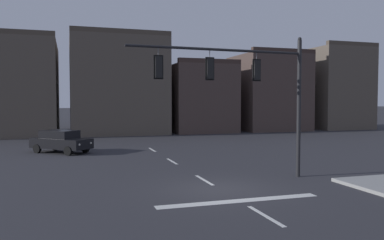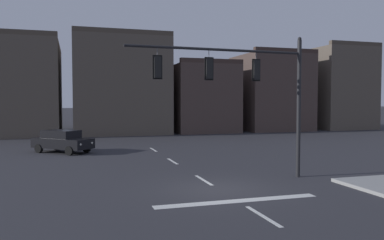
# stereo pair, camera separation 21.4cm
# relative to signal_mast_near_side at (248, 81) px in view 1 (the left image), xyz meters

# --- Properties ---
(ground_plane) EXTENTS (400.00, 400.00, 0.00)m
(ground_plane) POSITION_rel_signal_mast_near_side_xyz_m (-1.88, -1.32, -4.61)
(ground_plane) COLOR #2B2B30
(stop_bar_paint) EXTENTS (6.40, 0.50, 0.01)m
(stop_bar_paint) POSITION_rel_signal_mast_near_side_xyz_m (-1.88, -3.32, -4.61)
(stop_bar_paint) COLOR silver
(stop_bar_paint) RESTS_ON ground
(lane_centreline) EXTENTS (0.16, 26.40, 0.01)m
(lane_centreline) POSITION_rel_signal_mast_near_side_xyz_m (-1.88, 0.68, -4.61)
(lane_centreline) COLOR silver
(lane_centreline) RESTS_ON ground
(signal_mast_near_side) EXTENTS (8.55, 0.56, 6.79)m
(signal_mast_near_side) POSITION_rel_signal_mast_near_side_xyz_m (0.00, 0.00, 0.00)
(signal_mast_near_side) COLOR black
(signal_mast_near_side) RESTS_ON ground
(car_lot_nearside) EXTENTS (4.44, 4.33, 1.61)m
(car_lot_nearside) POSITION_rel_signal_mast_near_side_xyz_m (-8.47, 12.91, -3.75)
(car_lot_nearside) COLOR black
(car_lot_nearside) RESTS_ON ground
(building_row) EXTENTS (51.15, 13.22, 11.18)m
(building_row) POSITION_rel_signal_mast_near_side_xyz_m (1.91, 30.28, 0.35)
(building_row) COLOR brown
(building_row) RESTS_ON ground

